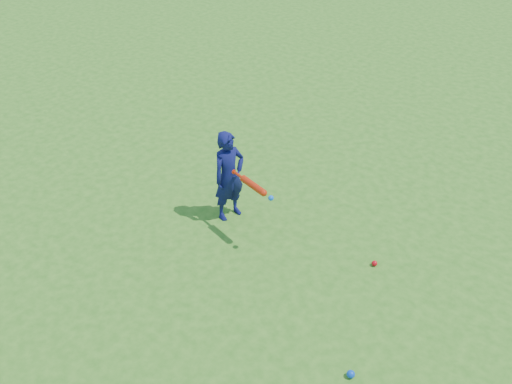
# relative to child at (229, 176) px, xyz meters

# --- Properties ---
(ground) EXTENTS (80.00, 80.00, 0.00)m
(ground) POSITION_rel_child_xyz_m (-0.59, -0.48, -0.57)
(ground) COLOR #31721B
(ground) RESTS_ON ground
(child) EXTENTS (0.37, 0.47, 1.15)m
(child) POSITION_rel_child_xyz_m (0.00, 0.00, 0.00)
(child) COLOR #10134E
(child) RESTS_ON ground
(ground_ball_red) EXTENTS (0.06, 0.06, 0.06)m
(ground_ball_red) POSITION_rel_child_xyz_m (1.84, 0.23, -0.54)
(ground_ball_red) COLOR red
(ground_ball_red) RESTS_ON ground
(ground_ball_blue) EXTENTS (0.07, 0.07, 0.07)m
(ground_ball_blue) POSITION_rel_child_xyz_m (2.33, -1.20, -0.54)
(ground_ball_blue) COLOR blue
(ground_ball_blue) RESTS_ON ground
(bat_swing) EXTENTS (0.67, 0.22, 0.08)m
(bat_swing) POSITION_rel_child_xyz_m (0.51, -0.17, 0.16)
(bat_swing) COLOR red
(bat_swing) RESTS_ON ground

